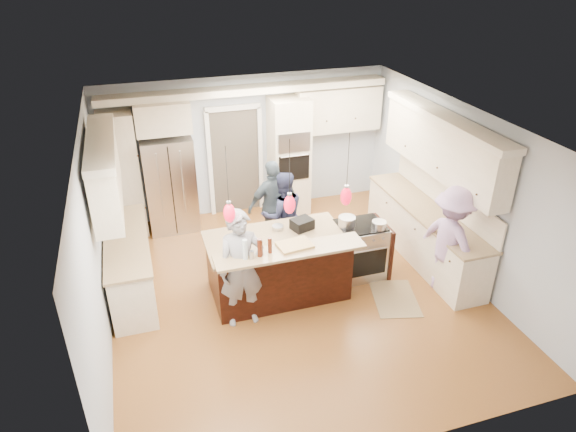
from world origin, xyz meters
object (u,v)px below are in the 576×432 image
object	(u,v)px
island_range	(360,249)
kitchen_island	(278,265)
refrigerator	(170,184)
person_far_left	(283,215)
person_bar_end	(242,269)

from	to	relation	value
island_range	kitchen_island	bearing A→B (deg)	-176.92
refrigerator	person_far_left	distance (m)	2.31
person_bar_end	person_far_left	size ratio (longest dim) A/B	1.14
person_bar_end	kitchen_island	bearing A→B (deg)	36.47
island_range	person_far_left	bearing A→B (deg)	138.04
refrigerator	kitchen_island	size ratio (longest dim) A/B	0.86
refrigerator	kitchen_island	xyz separation A→B (m)	(1.30, -2.57, -0.41)
kitchen_island	island_range	world-z (taller)	kitchen_island
refrigerator	person_bar_end	distance (m)	3.15
person_bar_end	person_far_left	bearing A→B (deg)	53.79
kitchen_island	island_range	bearing A→B (deg)	3.08
person_bar_end	refrigerator	bearing A→B (deg)	100.10
person_far_left	kitchen_island	bearing A→B (deg)	69.77
refrigerator	island_range	world-z (taller)	refrigerator
kitchen_island	person_bar_end	size ratio (longest dim) A/B	1.19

